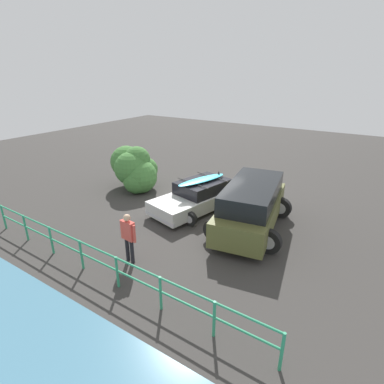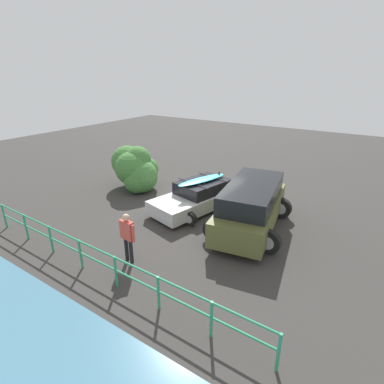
{
  "view_description": "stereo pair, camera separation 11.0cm",
  "coord_description": "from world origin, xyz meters",
  "px_view_note": "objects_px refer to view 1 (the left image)",
  "views": [
    {
      "loc": [
        -5.87,
        10.48,
        5.52
      ],
      "look_at": [
        0.24,
        0.88,
        0.95
      ],
      "focal_mm": 28.0,
      "sensor_mm": 36.0,
      "label": 1
    },
    {
      "loc": [
        -5.96,
        10.42,
        5.52
      ],
      "look_at": [
        0.24,
        0.88,
        0.95
      ],
      "focal_mm": 28.0,
      "sensor_mm": 36.0,
      "label": 2
    }
  ],
  "objects_px": {
    "person_bystander": "(128,234)",
    "bush_near_left": "(135,170)",
    "sedan_car": "(200,195)",
    "suv_car": "(252,205)"
  },
  "relations": [
    {
      "from": "person_bystander",
      "to": "bush_near_left",
      "type": "bearing_deg",
      "value": -49.25
    },
    {
      "from": "sedan_car",
      "to": "bush_near_left",
      "type": "distance_m",
      "value": 3.95
    },
    {
      "from": "suv_car",
      "to": "person_bystander",
      "type": "relative_size",
      "value": 3.07
    },
    {
      "from": "suv_car",
      "to": "bush_near_left",
      "type": "xyz_separation_m",
      "value": [
        6.47,
        -0.77,
        0.08
      ]
    },
    {
      "from": "person_bystander",
      "to": "suv_car",
      "type": "bearing_deg",
      "value": -119.73
    },
    {
      "from": "sedan_car",
      "to": "person_bystander",
      "type": "distance_m",
      "value": 4.64
    },
    {
      "from": "suv_car",
      "to": "person_bystander",
      "type": "distance_m",
      "value": 4.67
    },
    {
      "from": "sedan_car",
      "to": "person_bystander",
      "type": "bearing_deg",
      "value": 92.85
    },
    {
      "from": "suv_car",
      "to": "bush_near_left",
      "type": "bearing_deg",
      "value": -6.76
    },
    {
      "from": "person_bystander",
      "to": "sedan_car",
      "type": "bearing_deg",
      "value": -87.15
    }
  ]
}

